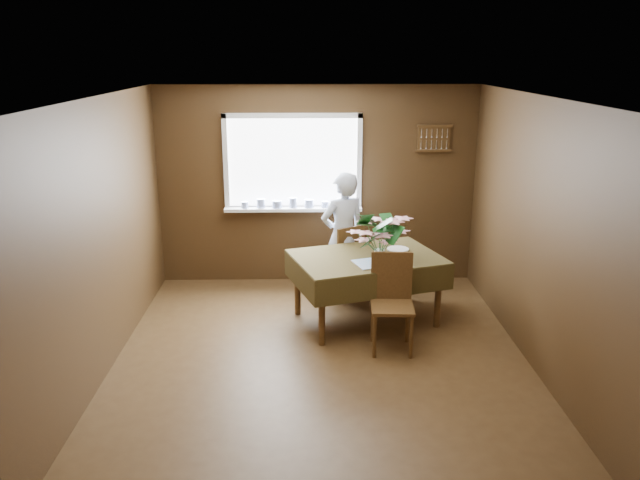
{
  "coord_description": "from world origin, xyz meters",
  "views": [
    {
      "loc": [
        -0.14,
        -5.48,
        2.87
      ],
      "look_at": [
        0.0,
        0.55,
        1.05
      ],
      "focal_mm": 35.0,
      "sensor_mm": 36.0,
      "label": 1
    }
  ],
  "objects_px": {
    "dining_table": "(367,264)",
    "chair_near": "(392,298)",
    "chair_far": "(346,258)",
    "flower_bouquet": "(380,233)",
    "seated_woman": "(343,236)"
  },
  "relations": [
    {
      "from": "dining_table",
      "to": "chair_near",
      "type": "xyz_separation_m",
      "value": [
        0.19,
        -0.64,
        -0.13
      ]
    },
    {
      "from": "chair_far",
      "to": "chair_near",
      "type": "distance_m",
      "value": 1.41
    },
    {
      "from": "seated_woman",
      "to": "flower_bouquet",
      "type": "xyz_separation_m",
      "value": [
        0.33,
        -0.9,
        0.3
      ]
    },
    {
      "from": "dining_table",
      "to": "chair_near",
      "type": "height_order",
      "value": "chair_near"
    },
    {
      "from": "dining_table",
      "to": "chair_near",
      "type": "bearing_deg",
      "value": -91.11
    },
    {
      "from": "chair_far",
      "to": "seated_woman",
      "type": "height_order",
      "value": "seated_woman"
    },
    {
      "from": "chair_near",
      "to": "flower_bouquet",
      "type": "height_order",
      "value": "flower_bouquet"
    },
    {
      "from": "dining_table",
      "to": "flower_bouquet",
      "type": "height_order",
      "value": "flower_bouquet"
    },
    {
      "from": "chair_near",
      "to": "seated_woman",
      "type": "relative_size",
      "value": 0.62
    },
    {
      "from": "chair_far",
      "to": "seated_woman",
      "type": "distance_m",
      "value": 0.28
    },
    {
      "from": "dining_table",
      "to": "seated_woman",
      "type": "relative_size",
      "value": 1.16
    },
    {
      "from": "flower_bouquet",
      "to": "chair_far",
      "type": "bearing_deg",
      "value": 107.3
    },
    {
      "from": "dining_table",
      "to": "seated_woman",
      "type": "bearing_deg",
      "value": 90.0
    },
    {
      "from": "dining_table",
      "to": "flower_bouquet",
      "type": "relative_size",
      "value": 3.13
    },
    {
      "from": "chair_far",
      "to": "flower_bouquet",
      "type": "height_order",
      "value": "flower_bouquet"
    }
  ]
}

